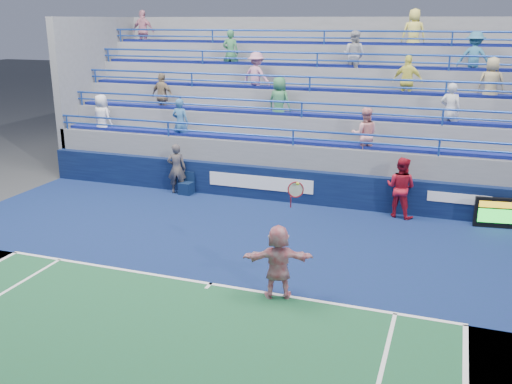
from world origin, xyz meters
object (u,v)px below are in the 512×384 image
at_px(tennis_player, 278,262).
at_px(ball_girl, 401,188).
at_px(line_judge, 177,169).
at_px(serve_speed_board, 498,213).
at_px(judge_chair, 187,187).

height_order(tennis_player, ball_girl, tennis_player).
bearing_deg(line_judge, ball_girl, 162.04).
height_order(serve_speed_board, ball_girl, ball_girl).
relative_size(tennis_player, line_judge, 1.51).
distance_m(judge_chair, line_judge, 0.72).
bearing_deg(judge_chair, ball_girl, 0.24).
bearing_deg(judge_chair, line_judge, 179.64).
height_order(serve_speed_board, line_judge, line_judge).
relative_size(serve_speed_board, judge_chair, 1.72).
xyz_separation_m(serve_speed_board, ball_girl, (-2.76, 0.06, 0.47)).
xyz_separation_m(serve_speed_board, tennis_player, (-4.67, -6.16, 0.37)).
distance_m(serve_speed_board, tennis_player, 7.74).
bearing_deg(ball_girl, serve_speed_board, -163.55).
distance_m(judge_chair, ball_girl, 7.15).
xyz_separation_m(tennis_player, ball_girl, (1.91, 6.22, 0.10)).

